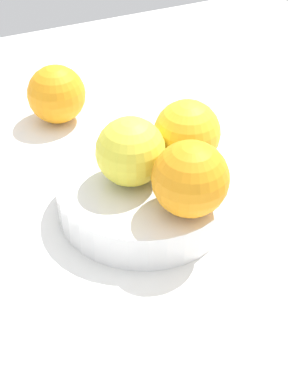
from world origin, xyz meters
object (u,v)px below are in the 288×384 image
Objects in this scene: fruit_bowl at (144,196)px; orange_in_bowl_1 at (131,152)px; orange_in_bowl_2 at (187,133)px; orange_loose_0 at (56,94)px; orange_in_bowl_0 at (190,179)px.

fruit_bowl is 6.36cm from orange_in_bowl_1.
orange_in_bowl_2 is 24.04cm from orange_loose_0.
orange_loose_0 is (-8.78, 22.00, -4.13)cm from orange_in_bowl_2.
orange_in_bowl_2 is at bearing 12.69° from fruit_bowl.
orange_in_bowl_2 is at bearing 63.98° from orange_in_bowl_0.
orange_in_bowl_1 reaches higher than orange_loose_0.
orange_loose_0 is at bearing 96.73° from fruit_bowl.
orange_loose_0 is at bearing 93.64° from orange_in_bowl_1.
fruit_bowl is 2.59× the size of orange_in_bowl_2.
orange_in_bowl_1 is (-3.47, 7.19, -0.15)cm from orange_in_bowl_0.
fruit_bowl is at bearing -83.27° from orange_loose_0.
orange_in_bowl_0 is 7.99cm from orange_in_bowl_1.
orange_loose_0 is (-4.92, 29.91, -4.31)cm from orange_in_bowl_0.
fruit_bowl is at bearing -25.87° from orange_in_bowl_1.
orange_in_bowl_2 is at bearing 5.62° from orange_in_bowl_1.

